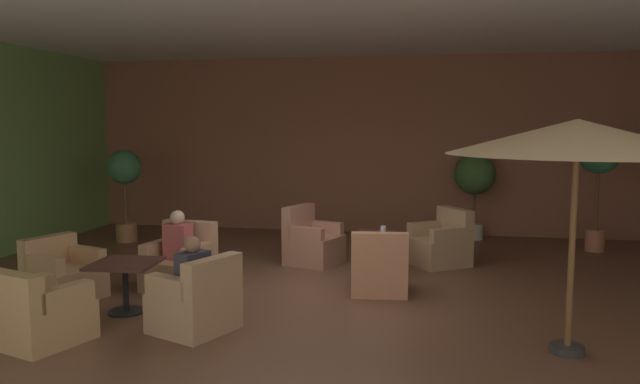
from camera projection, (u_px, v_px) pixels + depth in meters
The scene contains 19 objects.
ground_plane at pixel (314, 293), 8.01m from camera, with size 11.24×9.42×0.02m, color brown.
wall_back_brick at pixel (356, 146), 12.37m from camera, with size 11.24×0.08×3.58m, color brown.
ceiling_slab at pixel (313, 14), 7.60m from camera, with size 11.24×9.42×0.06m, color silver.
cafe_table_front_left at pixel (378, 243), 9.06m from camera, with size 0.63×0.63×0.61m.
armchair_front_left_north at pixel (379, 268), 7.95m from camera, with size 0.79×0.79×0.85m.
armchair_front_left_east at pixel (441, 245), 9.55m from camera, with size 1.08×1.07×0.89m.
armchair_front_left_south at pixel (312, 243), 9.64m from camera, with size 0.96×0.97×0.92m.
cafe_table_front_right at pixel (125, 274), 7.09m from camera, with size 0.78×0.78×0.61m.
armchair_front_right_north at pixel (38, 315), 6.11m from camera, with size 1.00×1.01×0.79m.
armchair_front_right_east at pixel (196, 302), 6.47m from camera, with size 0.98×0.99×0.83m.
armchair_front_right_south at pixel (181, 265), 8.20m from camera, with size 0.91×0.89×0.89m.
armchair_front_right_west at pixel (63, 275), 7.70m from camera, with size 1.01×0.98×0.78m.
patio_umbrella_tall_red at pixel (577, 138), 5.64m from camera, with size 2.44×2.44×2.27m.
potted_tree_left_corner at pixel (475, 178), 11.60m from camera, with size 0.79×0.79×1.66m.
potted_tree_mid_left at pixel (599, 163), 10.43m from camera, with size 0.71×0.71×2.07m.
potted_tree_mid_right at pixel (125, 179), 11.36m from camera, with size 0.64×0.64×1.74m.
patron_blue_shirt at pixel (193, 267), 6.45m from camera, with size 0.33×0.41×0.60m.
patron_by_window at pixel (178, 238), 8.11m from camera, with size 0.38×0.29×0.66m.
iced_drink_cup at pixel (383, 230), 8.95m from camera, with size 0.08×0.08×0.11m, color white.
Camera 1 is at (1.47, -7.67, 2.21)m, focal length 33.86 mm.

